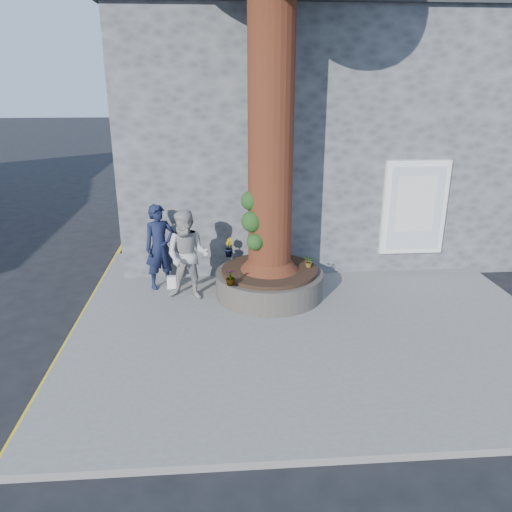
{
  "coord_description": "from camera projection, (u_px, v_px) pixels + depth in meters",
  "views": [
    {
      "loc": [
        -0.24,
        -7.87,
        4.5
      ],
      "look_at": [
        0.46,
        1.32,
        1.25
      ],
      "focal_mm": 35.0,
      "sensor_mm": 36.0,
      "label": 1
    }
  ],
  "objects": [
    {
      "name": "pavement",
      "position": [
        309.0,
        316.0,
        9.94
      ],
      "size": [
        9.0,
        8.0,
        0.12
      ],
      "primitive_type": "cube",
      "color": "slate",
      "rests_on": "ground"
    },
    {
      "name": "shopping_bag",
      "position": [
        172.0,
        282.0,
        11.1
      ],
      "size": [
        0.2,
        0.13,
        0.28
      ],
      "primitive_type": "cube",
      "rotation": [
        0.0,
        0.0,
        0.03
      ],
      "color": "white",
      "rests_on": "pavement"
    },
    {
      "name": "stone_shop",
      "position": [
        310.0,
        128.0,
        14.81
      ],
      "size": [
        10.3,
        8.3,
        6.3
      ],
      "color": "#484B4D",
      "rests_on": "ground"
    },
    {
      "name": "man",
      "position": [
        160.0,
        247.0,
        10.89
      ],
      "size": [
        0.82,
        0.72,
        1.89
      ],
      "primitive_type": "imported",
      "rotation": [
        0.0,
        0.0,
        0.48
      ],
      "color": "#131A36",
      "rests_on": "pavement"
    },
    {
      "name": "plant_d",
      "position": [
        309.0,
        261.0,
        10.64
      ],
      "size": [
        0.25,
        0.27,
        0.26
      ],
      "primitive_type": "imported",
      "rotation": [
        0.0,
        0.0,
        4.91
      ],
      "color": "gray",
      "rests_on": "planter"
    },
    {
      "name": "plant_a",
      "position": [
        265.0,
        249.0,
        11.35
      ],
      "size": [
        0.21,
        0.2,
        0.33
      ],
      "primitive_type": "imported",
      "rotation": [
        0.0,
        0.0,
        0.71
      ],
      "color": "gray",
      "rests_on": "planter"
    },
    {
      "name": "ground",
      "position": [
        236.0,
        347.0,
        8.91
      ],
      "size": [
        120.0,
        120.0,
        0.0
      ],
      "primitive_type": "plane",
      "color": "black",
      "rests_on": "ground"
    },
    {
      "name": "plant_b",
      "position": [
        228.0,
        247.0,
        11.28
      ],
      "size": [
        0.26,
        0.26,
        0.42
      ],
      "primitive_type": "imported",
      "rotation": [
        0.0,
        0.0,
        1.71
      ],
      "color": "gray",
      "rests_on": "planter"
    },
    {
      "name": "planter",
      "position": [
        269.0,
        282.0,
        10.71
      ],
      "size": [
        2.3,
        2.3,
        0.6
      ],
      "color": "black",
      "rests_on": "pavement"
    },
    {
      "name": "plant_c",
      "position": [
        231.0,
        277.0,
        9.7
      ],
      "size": [
        0.22,
        0.22,
        0.33
      ],
      "primitive_type": "imported",
      "rotation": [
        0.0,
        0.0,
        3.32
      ],
      "color": "gray",
      "rests_on": "planter"
    },
    {
      "name": "yellow_line",
      "position": [
        76.0,
        327.0,
        9.64
      ],
      "size": [
        0.1,
        30.0,
        0.01
      ],
      "primitive_type": "cube",
      "color": "yellow",
      "rests_on": "ground"
    },
    {
      "name": "woman",
      "position": [
        187.0,
        255.0,
        10.32
      ],
      "size": [
        1.07,
        0.92,
        1.91
      ],
      "primitive_type": "imported",
      "rotation": [
        0.0,
        0.0,
        -0.23
      ],
      "color": "#A7A3A0",
      "rests_on": "pavement"
    }
  ]
}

